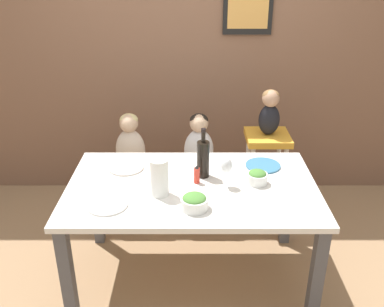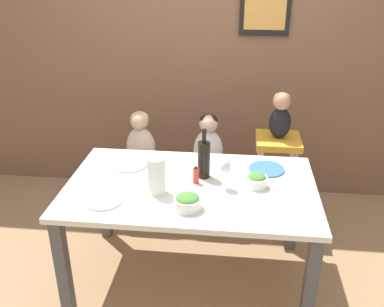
{
  "view_description": "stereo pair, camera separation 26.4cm",
  "coord_description": "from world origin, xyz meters",
  "px_view_note": "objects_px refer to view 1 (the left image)",
  "views": [
    {
      "loc": [
        -0.0,
        -2.32,
        2.03
      ],
      "look_at": [
        0.0,
        0.07,
        0.91
      ],
      "focal_mm": 40.0,
      "sensor_mm": 36.0,
      "label": 1
    },
    {
      "loc": [
        0.26,
        -2.31,
        2.03
      ],
      "look_at": [
        0.0,
        0.07,
        0.91
      ],
      "focal_mm": 40.0,
      "sensor_mm": 36.0,
      "label": 2
    }
  ],
  "objects_px": {
    "person_child_center": "(199,143)",
    "wine_glass_near": "(226,166)",
    "dinner_plate_back_right": "(263,165)",
    "person_child_left": "(130,143)",
    "salad_bowl_small": "(257,177)",
    "dinner_plate_back_left": "(126,168)",
    "dinner_plate_front_left": "(107,205)",
    "chair_far_left": "(132,177)",
    "paper_towel_roll": "(159,177)",
    "chair_far_center": "(199,177)",
    "chair_right_highchair": "(266,154)",
    "wine_bottle": "(203,158)",
    "person_baby_right": "(270,110)",
    "salad_bowl_large": "(194,202)"
  },
  "relations": [
    {
      "from": "person_baby_right",
      "to": "dinner_plate_back_left",
      "type": "distance_m",
      "value": 1.18
    },
    {
      "from": "person_child_left",
      "to": "person_baby_right",
      "type": "distance_m",
      "value": 1.11
    },
    {
      "from": "wine_bottle",
      "to": "dinner_plate_front_left",
      "type": "distance_m",
      "value": 0.67
    },
    {
      "from": "person_baby_right",
      "to": "paper_towel_roll",
      "type": "distance_m",
      "value": 1.17
    },
    {
      "from": "paper_towel_roll",
      "to": "chair_far_center",
      "type": "bearing_deg",
      "value": 74.15
    },
    {
      "from": "person_baby_right",
      "to": "dinner_plate_front_left",
      "type": "xyz_separation_m",
      "value": [
        -1.07,
        -0.99,
        -0.22
      ]
    },
    {
      "from": "person_baby_right",
      "to": "chair_right_highchair",
      "type": "bearing_deg",
      "value": -90.0
    },
    {
      "from": "person_baby_right",
      "to": "chair_far_center",
      "type": "bearing_deg",
      "value": -179.86
    },
    {
      "from": "dinner_plate_front_left",
      "to": "dinner_plate_back_right",
      "type": "relative_size",
      "value": 1.0
    },
    {
      "from": "person_baby_right",
      "to": "wine_glass_near",
      "type": "height_order",
      "value": "person_baby_right"
    },
    {
      "from": "person_child_left",
      "to": "wine_bottle",
      "type": "xyz_separation_m",
      "value": [
        0.56,
        -0.63,
        0.17
      ]
    },
    {
      "from": "dinner_plate_back_right",
      "to": "salad_bowl_small",
      "type": "bearing_deg",
      "value": -107.45
    },
    {
      "from": "person_child_center",
      "to": "dinner_plate_back_right",
      "type": "bearing_deg",
      "value": -49.17
    },
    {
      "from": "chair_far_left",
      "to": "wine_bottle",
      "type": "bearing_deg",
      "value": -48.56
    },
    {
      "from": "chair_right_highchair",
      "to": "dinner_plate_back_left",
      "type": "bearing_deg",
      "value": -152.97
    },
    {
      "from": "person_child_left",
      "to": "person_child_center",
      "type": "height_order",
      "value": "same"
    },
    {
      "from": "wine_bottle",
      "to": "salad_bowl_small",
      "type": "height_order",
      "value": "wine_bottle"
    },
    {
      "from": "person_child_left",
      "to": "wine_glass_near",
      "type": "distance_m",
      "value": 1.05
    },
    {
      "from": "salad_bowl_large",
      "to": "dinner_plate_back_left",
      "type": "bearing_deg",
      "value": 132.51
    },
    {
      "from": "chair_far_center",
      "to": "person_child_left",
      "type": "distance_m",
      "value": 0.62
    },
    {
      "from": "chair_far_left",
      "to": "dinner_plate_back_right",
      "type": "height_order",
      "value": "dinner_plate_back_right"
    },
    {
      "from": "chair_right_highchair",
      "to": "wine_bottle",
      "type": "xyz_separation_m",
      "value": [
        -0.52,
        -0.63,
        0.27
      ]
    },
    {
      "from": "wine_bottle",
      "to": "salad_bowl_large",
      "type": "relative_size",
      "value": 2.09
    },
    {
      "from": "person_child_left",
      "to": "salad_bowl_small",
      "type": "height_order",
      "value": "person_child_left"
    },
    {
      "from": "wine_glass_near",
      "to": "person_child_left",
      "type": "bearing_deg",
      "value": 132.24
    },
    {
      "from": "chair_far_left",
      "to": "salad_bowl_small",
      "type": "distance_m",
      "value": 1.21
    },
    {
      "from": "dinner_plate_front_left",
      "to": "dinner_plate_back_left",
      "type": "bearing_deg",
      "value": 84.9
    },
    {
      "from": "paper_towel_roll",
      "to": "dinner_plate_back_left",
      "type": "relative_size",
      "value": 0.98
    },
    {
      "from": "chair_far_center",
      "to": "dinner_plate_back_left",
      "type": "height_order",
      "value": "dinner_plate_back_left"
    },
    {
      "from": "person_child_center",
      "to": "paper_towel_roll",
      "type": "relative_size",
      "value": 2.06
    },
    {
      "from": "salad_bowl_small",
      "to": "person_baby_right",
      "type": "bearing_deg",
      "value": 75.79
    },
    {
      "from": "person_child_left",
      "to": "wine_glass_near",
      "type": "height_order",
      "value": "same"
    },
    {
      "from": "wine_bottle",
      "to": "chair_right_highchair",
      "type": "bearing_deg",
      "value": 50.5
    },
    {
      "from": "chair_far_center",
      "to": "dinner_plate_front_left",
      "type": "height_order",
      "value": "dinner_plate_front_left"
    },
    {
      "from": "person_child_center",
      "to": "wine_glass_near",
      "type": "bearing_deg",
      "value": -78.57
    },
    {
      "from": "wine_glass_near",
      "to": "salad_bowl_small",
      "type": "height_order",
      "value": "wine_glass_near"
    },
    {
      "from": "dinner_plate_back_right",
      "to": "person_child_left",
      "type": "bearing_deg",
      "value": 152.95
    },
    {
      "from": "chair_far_center",
      "to": "wine_glass_near",
      "type": "height_order",
      "value": "wine_glass_near"
    },
    {
      "from": "paper_towel_roll",
      "to": "wine_glass_near",
      "type": "relative_size",
      "value": 1.18
    },
    {
      "from": "person_baby_right",
      "to": "dinner_plate_back_right",
      "type": "distance_m",
      "value": 0.55
    },
    {
      "from": "person_child_left",
      "to": "dinner_plate_back_left",
      "type": "height_order",
      "value": "person_child_left"
    },
    {
      "from": "chair_far_center",
      "to": "wine_bottle",
      "type": "relative_size",
      "value": 1.37
    },
    {
      "from": "person_child_center",
      "to": "wine_glass_near",
      "type": "height_order",
      "value": "same"
    },
    {
      "from": "wine_glass_near",
      "to": "dinner_plate_back_right",
      "type": "relative_size",
      "value": 0.83
    },
    {
      "from": "person_child_center",
      "to": "salad_bowl_small",
      "type": "relative_size",
      "value": 3.65
    },
    {
      "from": "chair_far_left",
      "to": "salad_bowl_small",
      "type": "height_order",
      "value": "salad_bowl_small"
    },
    {
      "from": "chair_far_center",
      "to": "person_baby_right",
      "type": "relative_size",
      "value": 1.27
    },
    {
      "from": "chair_far_left",
      "to": "salad_bowl_small",
      "type": "bearing_deg",
      "value": -39.22
    },
    {
      "from": "chair_right_highchair",
      "to": "dinner_plate_front_left",
      "type": "distance_m",
      "value": 1.47
    },
    {
      "from": "salad_bowl_small",
      "to": "wine_bottle",
      "type": "bearing_deg",
      "value": 163.79
    }
  ]
}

